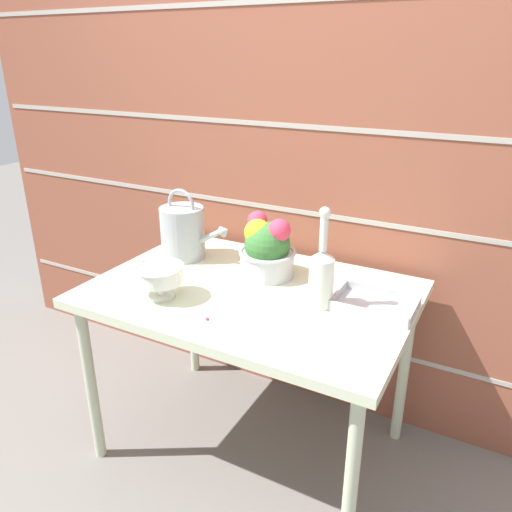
{
  "coord_description": "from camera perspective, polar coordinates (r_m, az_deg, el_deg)",
  "views": [
    {
      "loc": [
        0.81,
        -1.46,
        1.56
      ],
      "look_at": [
        0.0,
        0.04,
        0.86
      ],
      "focal_mm": 35.0,
      "sensor_mm": 36.0,
      "label": 1
    }
  ],
  "objects": [
    {
      "name": "watering_can",
      "position": [
        2.13,
        -8.32,
        2.76
      ],
      "size": [
        0.33,
        0.19,
        0.3
      ],
      "color": "#9EA3A8",
      "rests_on": "patio_table"
    },
    {
      "name": "brick_wall",
      "position": [
        2.16,
        5.71,
        9.9
      ],
      "size": [
        3.6,
        0.08,
        2.2
      ],
      "color": "brown",
      "rests_on": "ground_plane"
    },
    {
      "name": "crystal_pedestal_bowl",
      "position": [
        1.8,
        -10.91,
        -2.18
      ],
      "size": [
        0.18,
        0.18,
        0.12
      ],
      "color": "silver",
      "rests_on": "patio_table"
    },
    {
      "name": "ground_plane",
      "position": [
        2.29,
        -0.51,
        -20.74
      ],
      "size": [
        12.0,
        12.0,
        0.0
      ],
      "primitive_type": "plane",
      "color": "slate"
    },
    {
      "name": "flower_planter",
      "position": [
        1.94,
        1.23,
        0.84
      ],
      "size": [
        0.22,
        0.22,
        0.25
      ],
      "color": "#BCBCC1",
      "rests_on": "patio_table"
    },
    {
      "name": "wire_tray",
      "position": [
        1.77,
        13.4,
        -5.52
      ],
      "size": [
        0.28,
        0.19,
        0.04
      ],
      "color": "#B7B7BC",
      "rests_on": "patio_table"
    },
    {
      "name": "patio_table",
      "position": [
        1.89,
        -0.58,
        -5.71
      ],
      "size": [
        1.18,
        0.81,
        0.74
      ],
      "color": "beige",
      "rests_on": "ground_plane"
    },
    {
      "name": "glass_decanter",
      "position": [
        1.7,
        7.47,
        -2.13
      ],
      "size": [
        0.09,
        0.09,
        0.36
      ],
      "color": "silver",
      "rests_on": "patio_table"
    },
    {
      "name": "fallen_petal",
      "position": [
        1.66,
        -5.6,
        -7.18
      ],
      "size": [
        0.01,
        0.01,
        0.01
      ],
      "color": "#E03856",
      "rests_on": "patio_table"
    }
  ]
}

